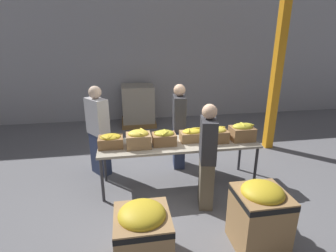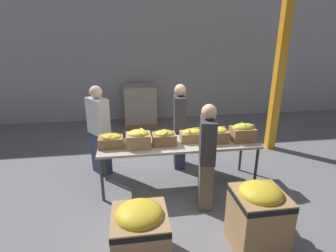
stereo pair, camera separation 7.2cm
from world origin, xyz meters
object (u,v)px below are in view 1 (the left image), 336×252
at_px(banana_box_4, 216,134).
at_px(pallet_stack_0, 138,106).
at_px(banana_box_0, 111,140).
at_px(volunteer_0, 179,127).
at_px(banana_box_1, 139,139).
at_px(banana_box_5, 242,132).
at_px(banana_box_2, 164,137).
at_px(volunteer_2, 98,132).
at_px(donation_bin_1, 260,214).
at_px(donation_bin_0, 143,233).
at_px(banana_box_3, 192,135).
at_px(volunteer_1, 207,158).
at_px(support_pillar, 278,63).
at_px(sorting_table, 179,146).

relative_size(banana_box_4, pallet_stack_0, 0.33).
xyz_separation_m(banana_box_0, volunteer_0, (1.30, 0.70, -0.08)).
bearing_deg(banana_box_1, banana_box_5, 0.56).
xyz_separation_m(banana_box_2, volunteer_2, (-1.14, 0.68, -0.08)).
relative_size(banana_box_1, donation_bin_1, 0.45).
relative_size(volunteer_0, donation_bin_0, 2.23).
bearing_deg(banana_box_1, banana_box_4, 1.17).
height_order(volunteer_2, pallet_stack_0, volunteer_2).
distance_m(banana_box_1, donation_bin_1, 2.13).
bearing_deg(banana_box_3, pallet_stack_0, 101.80).
bearing_deg(banana_box_1, volunteer_1, -31.40).
relative_size(support_pillar, pallet_stack_0, 3.35).
relative_size(banana_box_5, pallet_stack_0, 0.33).
relative_size(sorting_table, banana_box_3, 6.62).
xyz_separation_m(sorting_table, banana_box_3, (0.24, 0.05, 0.16)).
bearing_deg(volunteer_1, donation_bin_0, 144.58).
bearing_deg(donation_bin_0, volunteer_0, 68.71).
relative_size(banana_box_1, volunteer_2, 0.23).
xyz_separation_m(volunteer_1, pallet_stack_0, (-0.79, 4.25, -0.23)).
relative_size(sorting_table, volunteer_0, 1.61).
height_order(banana_box_0, banana_box_4, banana_box_4).
bearing_deg(banana_box_5, banana_box_1, -179.44).
relative_size(banana_box_5, donation_bin_0, 0.53).
bearing_deg(volunteer_1, volunteer_0, 18.25).
relative_size(banana_box_5, volunteer_1, 0.24).
height_order(volunteer_1, donation_bin_0, volunteer_1).
distance_m(banana_box_2, donation_bin_0, 1.76).
bearing_deg(donation_bin_0, banana_box_5, 39.95).
xyz_separation_m(volunteer_1, donation_bin_1, (0.38, -0.96, -0.34)).
relative_size(volunteer_1, pallet_stack_0, 1.38).
bearing_deg(volunteer_0, donation_bin_1, 18.71).
xyz_separation_m(banana_box_1, donation_bin_0, (-0.07, -1.56, -0.55)).
bearing_deg(banana_box_1, donation_bin_1, -48.77).
relative_size(banana_box_0, pallet_stack_0, 0.33).
relative_size(banana_box_4, volunteer_1, 0.24).
xyz_separation_m(volunteer_0, volunteer_2, (-1.55, -0.06, 0.01)).
bearing_deg(banana_box_0, pallet_stack_0, 79.69).
bearing_deg(volunteer_1, banana_box_1, 70.95).
xyz_separation_m(volunteer_1, volunteer_2, (-1.69, 1.33, 0.04)).
bearing_deg(banana_box_1, support_pillar, 23.39).
relative_size(banana_box_1, banana_box_4, 1.02).
bearing_deg(banana_box_3, banana_box_0, -178.39).
bearing_deg(donation_bin_0, pallet_stack_0, 87.12).
xyz_separation_m(volunteer_2, support_pillar, (3.88, 0.65, 1.15)).
distance_m(sorting_table, banana_box_3, 0.30).
bearing_deg(banana_box_2, volunteer_0, 60.70).
bearing_deg(banana_box_0, donation_bin_0, -76.70).
bearing_deg(banana_box_2, volunteer_1, -49.43).
relative_size(banana_box_0, volunteer_2, 0.23).
bearing_deg(support_pillar, volunteer_2, -170.51).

